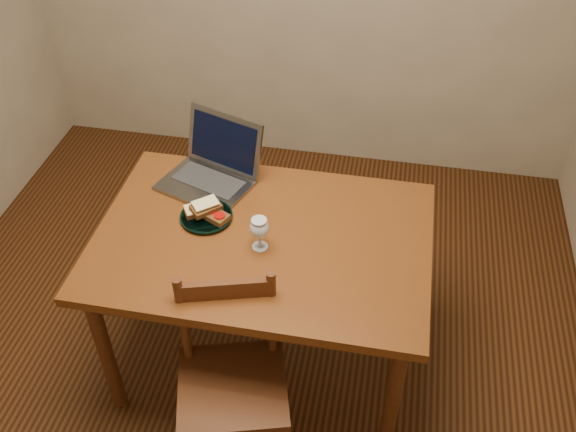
% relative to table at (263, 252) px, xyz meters
% --- Properties ---
extents(floor, '(3.20, 3.20, 0.02)m').
position_rel_table_xyz_m(floor, '(-0.11, 0.01, -0.66)').
color(floor, black).
rests_on(floor, ground).
extents(table, '(1.30, 0.90, 0.74)m').
position_rel_table_xyz_m(table, '(0.00, 0.00, 0.00)').
color(table, '#421B0B').
rests_on(table, floor).
extents(chair, '(0.49, 0.47, 0.43)m').
position_rel_table_xyz_m(chair, '(-0.02, -0.45, -0.19)').
color(chair, '#391A0C').
rests_on(chair, floor).
extents(plate, '(0.21, 0.21, 0.02)m').
position_rel_table_xyz_m(plate, '(-0.24, 0.06, 0.09)').
color(plate, black).
rests_on(plate, table).
extents(sandwich_cheese, '(0.12, 0.11, 0.03)m').
position_rel_table_xyz_m(sandwich_cheese, '(-0.28, 0.07, 0.12)').
color(sandwich_cheese, '#381E0C').
rests_on(sandwich_cheese, plate).
extents(sandwich_tomato, '(0.13, 0.11, 0.03)m').
position_rel_table_xyz_m(sandwich_tomato, '(-0.20, 0.05, 0.12)').
color(sandwich_tomato, '#381E0C').
rests_on(sandwich_tomato, plate).
extents(sandwich_top, '(0.13, 0.13, 0.04)m').
position_rel_table_xyz_m(sandwich_top, '(-0.24, 0.06, 0.15)').
color(sandwich_top, '#381E0C').
rests_on(sandwich_top, plate).
extents(milk_glass, '(0.07, 0.07, 0.14)m').
position_rel_table_xyz_m(milk_glass, '(0.00, -0.06, 0.16)').
color(milk_glass, white).
rests_on(milk_glass, table).
extents(laptop, '(0.45, 0.43, 0.26)m').
position_rel_table_xyz_m(laptop, '(-0.28, 0.32, 0.15)').
color(laptop, slate).
rests_on(laptop, table).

